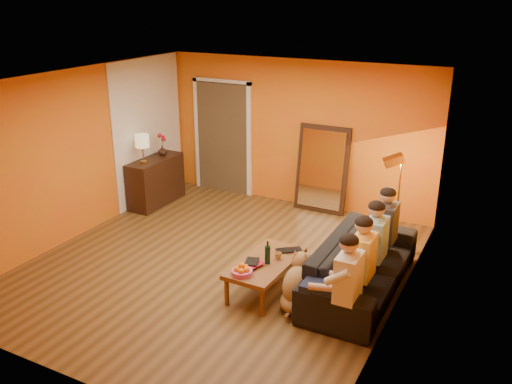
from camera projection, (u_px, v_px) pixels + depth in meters
The scene contains 27 objects.
room_shell at pixel (230, 171), 7.58m from camera, with size 5.00×5.50×2.60m.
white_accent at pixel (149, 130), 9.80m from camera, with size 0.02×1.90×2.58m, color white.
doorway_recess at pixel (226, 137), 10.36m from camera, with size 1.06×0.30×2.10m, color #3F2D19.
door_jamb_left at pixel (197, 135), 10.50m from camera, with size 0.08×0.06×2.20m, color white.
door_jamb_right at pixel (249, 142), 10.01m from camera, with size 0.08×0.06×2.20m, color white.
door_header at pixel (221, 81), 9.89m from camera, with size 1.22×0.06×0.08m, color white.
mirror_frame at pixel (322, 169), 9.41m from camera, with size 0.92×0.06×1.52m, color #321810.
mirror_glass at pixel (321, 170), 9.38m from camera, with size 0.78×0.02×1.36m, color white.
sideboard at pixel (156, 181), 9.83m from camera, with size 0.44×1.18×0.85m, color #321810.
table_lamp at pixel (143, 149), 9.34m from camera, with size 0.24×0.24×0.51m, color beige, non-canonical shape.
sofa at pixel (362, 266), 6.96m from camera, with size 0.93×2.37×0.69m, color black.
coffee_table at pixel (266, 275), 7.00m from camera, with size 0.62×1.22×0.42m, color brown, non-canonical shape.
floor_lamp at pixel (398, 204), 7.96m from camera, with size 0.30×0.24×1.44m, color #AA7C31, non-canonical shape.
dog at pixel (299, 282), 6.54m from camera, with size 0.39×0.61×0.72m, color #A27349, non-canonical shape.
person_far_left at pixel (348, 285), 5.98m from camera, with size 0.70×0.44×1.22m, color silver, non-canonical shape.
person_mid_left at pixel (363, 264), 6.44m from camera, with size 0.70×0.44×1.22m, color #E6B54C, non-canonical shape.
person_mid_right at pixel (375, 246), 6.90m from camera, with size 0.70×0.44×1.22m, color #84AFCD, non-canonical shape.
person_far_right at pixel (386, 230), 7.36m from camera, with size 0.70×0.44×1.22m, color #2D2D31, non-canonical shape.
fruit_bowl at pixel (242, 269), 6.57m from camera, with size 0.26×0.26×0.16m, color #C74689, non-canonical shape.
wine_bottle at pixel (268, 252), 6.81m from camera, with size 0.07×0.07×0.31m, color black.
tumbler at pixel (278, 256), 6.96m from camera, with size 0.10×0.10×0.09m, color #B27F3F.
laptop at pixel (290, 252), 7.14m from camera, with size 0.34×0.22×0.03m, color black.
book_lower at pixel (246, 264), 6.83m from camera, with size 0.17×0.22×0.02m, color #321810.
book_mid at pixel (247, 262), 6.83m from camera, with size 0.19×0.26×0.02m, color #A81325.
book_upper at pixel (246, 261), 6.81m from camera, with size 0.17×0.22×0.02m, color black.
vase at pixel (162, 151), 9.86m from camera, with size 0.17×0.17×0.18m, color #321810.
flowers at pixel (162, 138), 9.77m from camera, with size 0.17×0.17×0.42m, color #A81325, non-canonical shape.
Camera 1 is at (3.63, -5.87, 3.65)m, focal length 38.00 mm.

